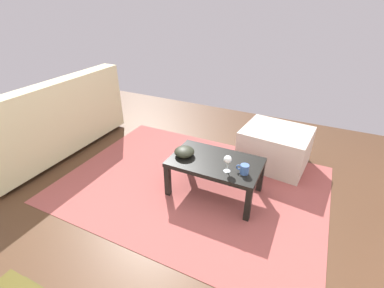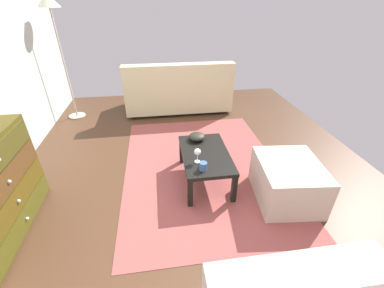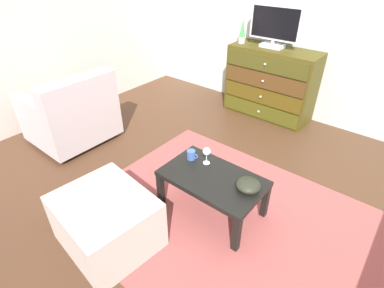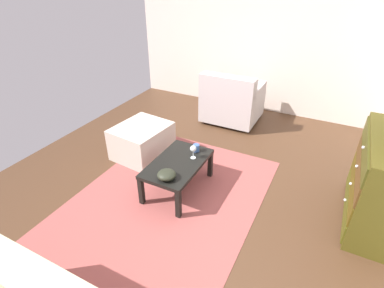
% 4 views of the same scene
% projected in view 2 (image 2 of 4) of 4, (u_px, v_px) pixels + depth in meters
% --- Properties ---
extents(ground_plane, '(5.97, 4.65, 0.05)m').
position_uv_depth(ground_plane, '(189.00, 180.00, 2.96)').
color(ground_plane, '#472E1D').
extents(area_rug, '(2.60, 1.90, 0.01)m').
position_uv_depth(area_rug, '(202.00, 166.00, 3.14)').
color(area_rug, '#924642').
rests_on(area_rug, ground_plane).
extents(coffee_table, '(0.84, 0.51, 0.37)m').
position_uv_depth(coffee_table, '(205.00, 157.00, 2.76)').
color(coffee_table, black).
rests_on(coffee_table, ground_plane).
extents(wine_glass, '(0.07, 0.07, 0.16)m').
position_uv_depth(wine_glass, '(197.00, 152.00, 2.53)').
color(wine_glass, silver).
rests_on(wine_glass, coffee_table).
extents(mug, '(0.11, 0.08, 0.08)m').
position_uv_depth(mug, '(203.00, 166.00, 2.45)').
color(mug, '#3A5999').
rests_on(mug, coffee_table).
extents(bowl_decorative, '(0.19, 0.19, 0.09)m').
position_uv_depth(bowl_decorative, '(197.00, 137.00, 2.96)').
color(bowl_decorative, black).
rests_on(bowl_decorative, coffee_table).
extents(couch_large, '(0.85, 1.85, 0.90)m').
position_uv_depth(couch_large, '(178.00, 92.00, 4.53)').
color(couch_large, '#332319').
rests_on(couch_large, ground_plane).
extents(ottoman, '(0.76, 0.67, 0.43)m').
position_uv_depth(ottoman, '(287.00, 181.00, 2.56)').
color(ottoman, '#BCAEA1').
rests_on(ottoman, ground_plane).
extents(standing_lamp, '(0.32, 0.32, 1.88)m').
position_uv_depth(standing_lamp, '(51.00, 14.00, 3.61)').
color(standing_lamp, '#A59E8C').
rests_on(standing_lamp, ground_plane).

